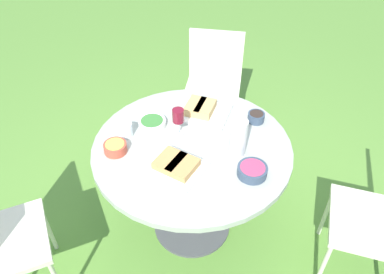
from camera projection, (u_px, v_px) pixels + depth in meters
name	position (u px, v px, depth m)	size (l,w,h in m)	color
ground_plane	(192.00, 225.00, 2.61)	(40.00, 40.00, 0.00)	#5B8C38
dining_table	(192.00, 162.00, 2.20)	(1.13, 1.13, 0.75)	#4C4C51
chair_near_right	(214.00, 78.00, 3.07)	(0.55, 0.56, 0.89)	beige
water_pitcher	(238.00, 137.00, 2.00)	(0.10, 0.09, 0.22)	silver
wine_glass	(178.00, 117.00, 2.11)	(0.07, 0.07, 0.17)	silver
platter_bread_main	(173.00, 164.00, 1.96)	(0.26, 0.36, 0.06)	white
platter_charcuterie	(202.00, 110.00, 2.31)	(0.31, 0.33, 0.07)	white
bowl_fries	(115.00, 147.00, 2.05)	(0.13, 0.13, 0.06)	#B74733
bowl_salad	(152.00, 123.00, 2.23)	(0.16, 0.16, 0.04)	white
bowl_olives	(256.00, 117.00, 2.26)	(0.10, 0.10, 0.06)	#334256
bowl_dip_red	(252.00, 170.00, 1.92)	(0.16, 0.16, 0.05)	#334256
cup_water_near	(126.00, 129.00, 2.15)	(0.08, 0.08, 0.08)	silver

